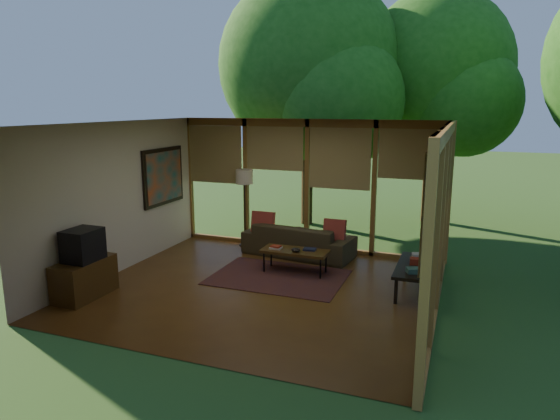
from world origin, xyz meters
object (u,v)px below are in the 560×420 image
at_px(sofa, 299,240).
at_px(television, 83,245).
at_px(floor_lamp, 244,181).
at_px(coffee_table, 295,252).
at_px(media_cabinet, 85,278).
at_px(side_console, 416,268).

distance_m(sofa, television, 4.12).
bearing_deg(floor_lamp, coffee_table, -39.37).
xyz_separation_m(media_cabinet, coffee_table, (2.73, 2.25, 0.09)).
relative_size(television, side_console, 0.39).
relative_size(media_cabinet, floor_lamp, 0.61).
distance_m(sofa, side_console, 2.72).
height_order(media_cabinet, side_console, media_cabinet).
bearing_deg(floor_lamp, media_cabinet, -108.22).
xyz_separation_m(media_cabinet, television, (0.02, 0.00, 0.55)).
bearing_deg(television, floor_lamp, 72.07).
bearing_deg(coffee_table, media_cabinet, -140.56).
bearing_deg(floor_lamp, television, -107.93).
bearing_deg(media_cabinet, sofa, 53.12).
distance_m(television, coffee_table, 3.55).
xyz_separation_m(coffee_table, side_console, (2.14, -0.22, 0.02)).
xyz_separation_m(sofa, media_cabinet, (-2.46, -3.28, -0.02)).
bearing_deg(floor_lamp, sofa, -11.31).
height_order(media_cabinet, floor_lamp, floor_lamp).
relative_size(floor_lamp, side_console, 1.18).
height_order(sofa, television, television).
bearing_deg(television, sofa, 53.35).
xyz_separation_m(floor_lamp, side_console, (3.71, -1.50, -1.00)).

